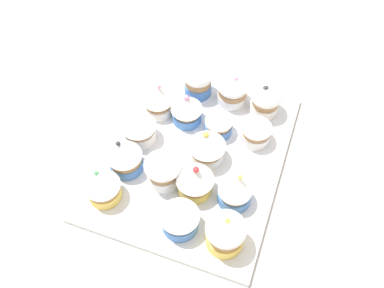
{
  "coord_description": "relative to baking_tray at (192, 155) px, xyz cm",
  "views": [
    {
      "loc": [
        -41.46,
        -14.81,
        68.83
      ],
      "look_at": [
        0.0,
        0.0,
        4.2
      ],
      "focal_mm": 40.35,
      "sensor_mm": 36.0,
      "label": 1
    }
  ],
  "objects": [
    {
      "name": "cupcake_10",
      "position": [
        7.13,
        3.61,
        4.05
      ],
      "size": [
        6.12,
        6.12,
        7.0
      ],
      "color": "#477AC6",
      "rests_on": "baking_tray"
    },
    {
      "name": "cupcake_14",
      "position": [
        -0.05,
        10.46,
        4.55
      ],
      "size": [
        6.57,
        6.57,
        7.61
      ],
      "color": "white",
      "rests_on": "baking_tray"
    },
    {
      "name": "cupcake_1",
      "position": [
        -6.69,
        -10.1,
        4.35
      ],
      "size": [
        5.82,
        5.82,
        7.7
      ],
      "color": "#477AC6",
      "rests_on": "baking_tray"
    },
    {
      "name": "cupcake_9",
      "position": [
        -7.14,
        2.78,
        4.11
      ],
      "size": [
        6.48,
        6.48,
        6.63
      ],
      "color": "white",
      "rests_on": "baking_tray"
    },
    {
      "name": "cupcake_15",
      "position": [
        7.34,
        9.64,
        4.26
      ],
      "size": [
        5.95,
        5.95,
        7.47
      ],
      "color": "white",
      "rests_on": "baking_tray"
    },
    {
      "name": "cupcake_12",
      "position": [
        -13.46,
        11.29,
        4.42
      ],
      "size": [
        6.26,
        6.26,
        7.65
      ],
      "color": "#EFC651",
      "rests_on": "baking_tray"
    },
    {
      "name": "ground_plane",
      "position": [
        0.0,
        0.0,
        -2.1
      ],
      "size": [
        180.0,
        180.0,
        3.0
      ],
      "primitive_type": "cube",
      "color": "beige"
    },
    {
      "name": "cupcake_7",
      "position": [
        6.41,
        -3.1,
        4.01
      ],
      "size": [
        5.31,
        5.31,
        6.72
      ],
      "color": "#477AC6",
      "rests_on": "baking_tray"
    },
    {
      "name": "baking_tray",
      "position": [
        0.0,
        0.0,
        0.0
      ],
      "size": [
        40.11,
        33.12,
        1.2
      ],
      "color": "silver",
      "rests_on": "ground_plane"
    },
    {
      "name": "cupcake_5",
      "position": [
        -7.14,
        -3.08,
        4.67
      ],
      "size": [
        6.64,
        6.64,
        8.04
      ],
      "color": "#EFC651",
      "rests_on": "baking_tray"
    },
    {
      "name": "cupcake_11",
      "position": [
        14.53,
        3.93,
        4.34
      ],
      "size": [
        6.1,
        6.1,
        7.1
      ],
      "color": "#477AC6",
      "rests_on": "baking_tray"
    },
    {
      "name": "cupcake_8",
      "position": [
        14.77,
        -3.25,
        3.72
      ],
      "size": [
        6.17,
        6.17,
        6.45
      ],
      "color": "white",
      "rests_on": "baking_tray"
    },
    {
      "name": "cupcake_0",
      "position": [
        -14.63,
        -10.84,
        4.29
      ],
      "size": [
        6.6,
        6.6,
        7.43
      ],
      "color": "#EFC651",
      "rests_on": "baking_tray"
    },
    {
      "name": "cupcake_3",
      "position": [
        14.41,
        -10.03,
        4.03
      ],
      "size": [
        6.2,
        6.2,
        6.94
      ],
      "color": "white",
      "rests_on": "baking_tray"
    },
    {
      "name": "cupcake_13",
      "position": [
        -6.81,
        10.22,
        4.48
      ],
      "size": [
        6.34,
        6.34,
        7.91
      ],
      "color": "#477AC6",
      "rests_on": "baking_tray"
    },
    {
      "name": "cupcake_4",
      "position": [
        -14.42,
        -3.03,
        4.43
      ],
      "size": [
        6.64,
        6.64,
        7.33
      ],
      "color": "#477AC6",
      "rests_on": "baking_tray"
    },
    {
      "name": "cupcake_2",
      "position": [
        6.99,
        -10.18,
        4.24
      ],
      "size": [
        5.86,
        5.86,
        7.12
      ],
      "color": "white",
      "rests_on": "baking_tray"
    },
    {
      "name": "cupcake_6",
      "position": [
        -0.11,
        -2.9,
        4.5
      ],
      "size": [
        6.77,
        6.77,
        7.71
      ],
      "color": "white",
      "rests_on": "baking_tray"
    }
  ]
}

